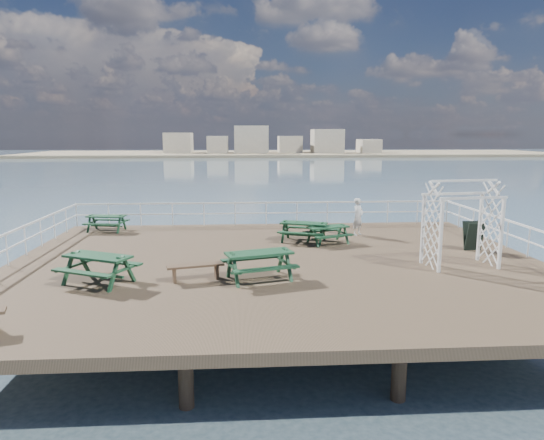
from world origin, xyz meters
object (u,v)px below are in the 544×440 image
Objects in this scene: flat_bench_near at (195,268)px; person at (358,217)px; trellis_arbor at (461,228)px; picnic_table_a at (106,220)px; picnic_table_b at (304,228)px; picnic_table_d at (98,263)px; picnic_table_c at (328,231)px; picnic_table_e at (259,259)px.

person is (6.33, 6.10, 0.44)m from flat_bench_near.
trellis_arbor is 5.54m from person.
picnic_table_a is 0.64× the size of trellis_arbor.
picnic_table_b is 8.37m from picnic_table_d.
picnic_table_a is at bearing 131.64° from person.
picnic_table_a is at bearing 146.08° from trellis_arbor.
flat_bench_near is 1.08× the size of person.
picnic_table_d is (-7.54, -4.77, 0.11)m from picnic_table_c.
trellis_arbor reaches higher than picnic_table_b.
picnic_table_a is at bearing -177.91° from picnic_table_b.
trellis_arbor is at bearing -18.05° from picnic_table_a.
picnic_table_c is 0.79× the size of picnic_table_d.
person reaches higher than picnic_table_c.
trellis_arbor reaches higher than picnic_table_a.
flat_bench_near is at bearing -176.20° from person.
picnic_table_e is (6.50, -7.74, 0.10)m from picnic_table_a.
picnic_table_e is at bearing -15.70° from flat_bench_near.
trellis_arbor is at bearing -7.27° from picnic_table_e.
picnic_table_a is 1.07× the size of flat_bench_near.
flat_bench_near is (4.62, -7.68, -0.15)m from picnic_table_a.
trellis_arbor is (8.47, 1.01, 0.90)m from flat_bench_near.
picnic_table_a is 9.89m from picnic_table_c.
picnic_table_b is 2.73m from person.
picnic_table_d is 1.05× the size of picnic_table_e.
picnic_table_a is 0.95× the size of picnic_table_c.
picnic_table_a is 0.83× the size of picnic_table_b.
picnic_table_d is at bearing -122.41° from picnic_table_b.
picnic_table_c is 0.83× the size of picnic_table_e.
picnic_table_e reaches higher than flat_bench_near.
picnic_table_d is at bearing 179.01° from trellis_arbor.
picnic_table_a reaches higher than flat_bench_near.
picnic_table_c is at bearing 58.00° from picnic_table_d.
trellis_arbor is at bearing -20.87° from picnic_table_b.
trellis_arbor reaches higher than picnic_table_d.
picnic_table_e is 1.46× the size of person.
picnic_table_e is at bearing -140.34° from picnic_table_c.
person is at bearing 60.23° from picnic_table_d.
person is (2.47, 1.12, 0.23)m from picnic_table_b.
person is (9.09, 6.26, 0.19)m from picnic_table_d.
person is (10.95, -1.58, 0.28)m from picnic_table_a.
picnic_table_d is 4.64m from picnic_table_e.
picnic_table_b is 0.95× the size of picnic_table_e.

